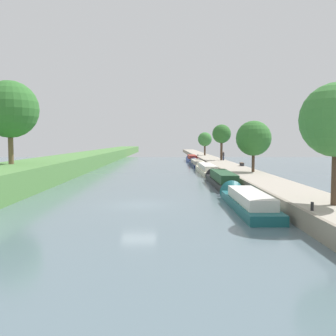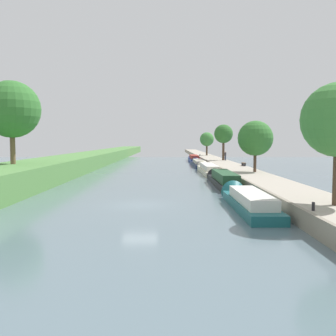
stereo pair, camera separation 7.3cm
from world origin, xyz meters
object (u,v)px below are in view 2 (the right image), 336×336
object	(u,v)px
narrowboat_cream	(206,169)
person_walking	(224,156)
mooring_bollard_near	(311,206)
narrowboat_teal	(245,200)
narrowboat_black	(221,179)
mooring_bollard_far	(198,155)
narrowboat_navy	(196,163)
park_bench	(242,163)
narrowboat_blue	(192,159)

from	to	relation	value
narrowboat_cream	person_walking	xyz separation A→B (m)	(4.76, 15.16, 1.34)
mooring_bollard_near	narrowboat_teal	bearing A→B (deg)	106.77
narrowboat_cream	mooring_bollard_near	distance (m)	35.35
narrowboat_teal	narrowboat_black	bearing A→B (deg)	88.89
narrowboat_teal	mooring_bollard_far	world-z (taller)	mooring_bollard_far
narrowboat_navy	narrowboat_teal	bearing A→B (deg)	-90.09
mooring_bollard_far	narrowboat_navy	bearing A→B (deg)	-95.67
person_walking	narrowboat_navy	bearing A→B (deg)	178.61
narrowboat_navy	park_bench	xyz separation A→B (m)	(5.29, -15.54, 0.89)
narrowboat_blue	park_bench	size ratio (longest dim) A/B	8.29
narrowboat_blue	person_walking	bearing A→B (deg)	-71.51
narrowboat_teal	narrowboat_navy	distance (m)	43.82
narrowboat_navy	mooring_bollard_near	bearing A→B (deg)	-87.77
narrowboat_navy	narrowboat_cream	bearing A→B (deg)	-89.21
park_bench	narrowboat_black	bearing A→B (deg)	-109.06
mooring_bollard_near	mooring_bollard_far	world-z (taller)	same
narrowboat_blue	person_walking	xyz separation A→B (m)	(4.84, -14.46, 1.28)
person_walking	mooring_bollard_far	size ratio (longest dim) A/B	3.69
narrowboat_teal	mooring_bollard_near	xyz separation A→B (m)	(2.04, -6.76, 0.73)
narrowboat_cream	park_bench	bearing A→B (deg)	-2.92
narrowboat_navy	mooring_bollard_near	size ratio (longest dim) A/B	33.24
narrowboat_blue	mooring_bollard_near	world-z (taller)	narrowboat_blue
person_walking	park_bench	xyz separation A→B (m)	(0.32, -15.42, -0.53)
narrowboat_navy	person_walking	bearing A→B (deg)	-1.39
narrowboat_black	narrowboat_blue	bearing A→B (deg)	90.07
narrowboat_black	mooring_bollard_far	world-z (taller)	narrowboat_black
narrowboat_cream	mooring_bollard_near	bearing A→B (deg)	-87.15
narrowboat_teal	narrowboat_blue	xyz separation A→B (m)	(0.20, 58.16, 0.10)
narrowboat_black	narrowboat_blue	size ratio (longest dim) A/B	1.10
mooring_bollard_near	narrowboat_navy	bearing A→B (deg)	92.23
narrowboat_teal	narrowboat_navy	xyz separation A→B (m)	(0.07, 43.82, -0.03)
narrowboat_cream	mooring_bollard_far	xyz separation A→B (m)	(1.75, 35.09, 0.70)
mooring_bollard_far	park_bench	xyz separation A→B (m)	(3.33, -35.35, 0.12)
narrowboat_black	narrowboat_navy	distance (m)	30.31
narrowboat_black	narrowboat_navy	xyz separation A→B (m)	(-0.19, 30.31, -0.12)
narrowboat_teal	narrowboat_black	world-z (taller)	narrowboat_black
narrowboat_blue	mooring_bollard_far	size ratio (longest dim) A/B	27.62
narrowboat_black	person_walking	bearing A→B (deg)	81.00
narrowboat_navy	mooring_bollard_far	bearing A→B (deg)	84.33
narrowboat_teal	narrowboat_cream	world-z (taller)	narrowboat_cream
narrowboat_teal	narrowboat_blue	world-z (taller)	narrowboat_blue
mooring_bollard_near	narrowboat_cream	bearing A→B (deg)	92.85
narrowboat_blue	mooring_bollard_far	world-z (taller)	narrowboat_blue
person_walking	mooring_bollard_far	world-z (taller)	person_walking
narrowboat_teal	narrowboat_navy	world-z (taller)	narrowboat_teal
narrowboat_black	mooring_bollard_near	size ratio (longest dim) A/B	30.40
narrowboat_black	narrowboat_blue	xyz separation A→B (m)	(-0.06, 44.65, 0.01)
person_walking	mooring_bollard_near	xyz separation A→B (m)	(-3.00, -50.46, -0.65)
person_walking	narrowboat_blue	bearing A→B (deg)	108.49
narrowboat_black	narrowboat_teal	bearing A→B (deg)	-91.11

